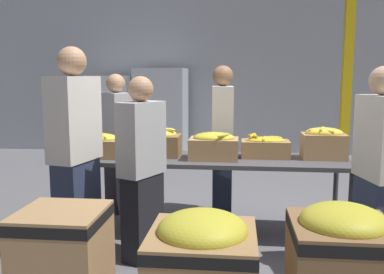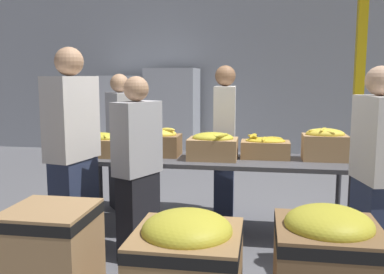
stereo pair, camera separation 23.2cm
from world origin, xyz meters
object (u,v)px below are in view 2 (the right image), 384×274
at_px(banana_box_4, 325,144).
at_px(volunteer_1, 73,154).
at_px(volunteer_0, 121,143).
at_px(support_pillar, 361,46).
at_px(volunteer_4, 375,177).
at_px(pallet_stack_1, 173,114).
at_px(banana_box_2, 213,146).
at_px(sorting_table, 211,163).
at_px(pallet_stack_0, 127,117).
at_px(volunteer_3, 225,143).
at_px(donation_bin_1, 187,266).
at_px(banana_box_0, 101,144).
at_px(banana_box_1, 157,142).
at_px(donation_bin_0, 52,256).
at_px(donation_bin_2, 327,269).
at_px(banana_box_3, 265,147).
at_px(volunteer_2, 138,170).

distance_m(banana_box_4, volunteer_1, 2.28).
bearing_deg(volunteer_0, support_pillar, 89.53).
relative_size(volunteer_4, pallet_stack_1, 0.96).
height_order(volunteer_1, pallet_stack_1, volunteer_1).
distance_m(banana_box_2, banana_box_4, 1.05).
xyz_separation_m(sorting_table, pallet_stack_1, (-1.17, 3.81, 0.12)).
xyz_separation_m(banana_box_2, pallet_stack_0, (-2.10, 3.87, -0.13)).
distance_m(banana_box_2, pallet_stack_1, 4.05).
distance_m(volunteer_3, donation_bin_1, 2.19).
bearing_deg(volunteer_4, support_pillar, -21.56).
distance_m(banana_box_0, pallet_stack_0, 4.01).
distance_m(banana_box_4, donation_bin_1, 2.00).
relative_size(volunteer_1, pallet_stack_1, 1.06).
height_order(support_pillar, pallet_stack_0, support_pillar).
relative_size(sorting_table, support_pillar, 0.65).
height_order(banana_box_1, pallet_stack_1, pallet_stack_1).
xyz_separation_m(donation_bin_0, donation_bin_2, (1.72, 0.00, 0.04)).
bearing_deg(volunteer_1, volunteer_3, -30.06).
xyz_separation_m(support_pillar, pallet_stack_1, (-3.13, 0.80, -1.17)).
bearing_deg(banana_box_3, banana_box_4, -0.85).
bearing_deg(banana_box_3, volunteer_4, -46.18).
height_order(banana_box_1, pallet_stack_0, pallet_stack_0).
xyz_separation_m(volunteer_2, donation_bin_1, (0.58, -0.92, -0.38)).
bearing_deg(banana_box_1, support_pillar, 50.00).
relative_size(banana_box_4, pallet_stack_0, 0.26).
bearing_deg(volunteer_0, volunteer_3, 49.41).
height_order(volunteer_4, donation_bin_1, volunteer_4).
distance_m(banana_box_1, volunteer_3, 0.83).
bearing_deg(banana_box_0, donation_bin_0, -81.07).
height_order(volunteer_0, donation_bin_1, volunteer_0).
height_order(sorting_table, banana_box_3, banana_box_3).
distance_m(sorting_table, pallet_stack_1, 3.99).
distance_m(donation_bin_1, donation_bin_2, 0.83).
relative_size(donation_bin_0, donation_bin_1, 0.97).
height_order(donation_bin_1, pallet_stack_1, pallet_stack_1).
relative_size(volunteer_1, pallet_stack_0, 1.15).
distance_m(sorting_table, volunteer_4, 1.52).
relative_size(sorting_table, volunteer_3, 1.58).
xyz_separation_m(volunteer_0, volunteer_2, (0.58, -1.27, -0.01)).
xyz_separation_m(banana_box_1, pallet_stack_0, (-1.53, 3.77, -0.14)).
distance_m(banana_box_2, volunteer_1, 1.28).
relative_size(volunteer_3, volunteer_4, 1.02).
bearing_deg(volunteer_3, pallet_stack_1, -161.42).
bearing_deg(volunteer_2, banana_box_4, -40.09).
relative_size(banana_box_4, donation_bin_0, 0.57).
height_order(banana_box_1, volunteer_1, volunteer_1).
bearing_deg(banana_box_2, donation_bin_0, -120.06).
distance_m(banana_box_3, volunteer_1, 1.78).
relative_size(volunteer_0, volunteer_1, 0.88).
distance_m(banana_box_1, pallet_stack_1, 3.83).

